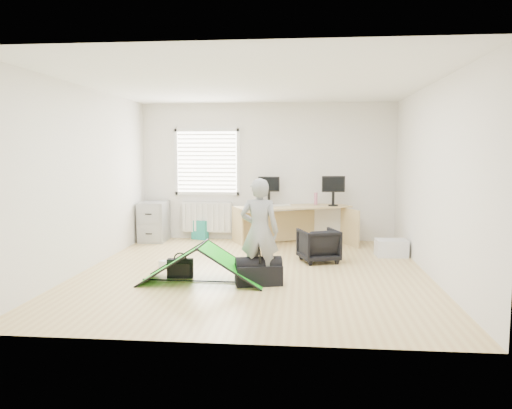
# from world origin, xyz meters

# --- Properties ---
(ground) EXTENTS (5.50, 5.50, 0.00)m
(ground) POSITION_xyz_m (0.00, 0.00, 0.00)
(ground) COLOR tan
(ground) RESTS_ON ground
(back_wall) EXTENTS (5.00, 0.02, 2.70)m
(back_wall) POSITION_xyz_m (0.00, 2.75, 1.35)
(back_wall) COLOR silver
(back_wall) RESTS_ON ground
(window) EXTENTS (1.20, 0.06, 1.20)m
(window) POSITION_xyz_m (-1.20, 2.71, 1.55)
(window) COLOR silver
(window) RESTS_ON back_wall
(radiator) EXTENTS (1.00, 0.12, 0.60)m
(radiator) POSITION_xyz_m (-1.20, 2.67, 0.45)
(radiator) COLOR silver
(radiator) RESTS_ON back_wall
(desk) EXTENTS (2.24, 1.52, 0.73)m
(desk) POSITION_xyz_m (0.53, 2.25, 0.37)
(desk) COLOR tan
(desk) RESTS_ON ground
(filing_cabinet) EXTENTS (0.51, 0.68, 0.78)m
(filing_cabinet) POSITION_xyz_m (-2.20, 2.37, 0.39)
(filing_cabinet) COLOR gray
(filing_cabinet) RESTS_ON ground
(monitor_left) EXTENTS (0.42, 0.14, 0.40)m
(monitor_left) POSITION_xyz_m (0.05, 2.54, 0.93)
(monitor_left) COLOR black
(monitor_left) RESTS_ON desk
(monitor_right) EXTENTS (0.44, 0.16, 0.42)m
(monitor_right) POSITION_xyz_m (1.28, 2.35, 0.94)
(monitor_right) COLOR black
(monitor_right) RESTS_ON desk
(keyboard) EXTENTS (0.50, 0.33, 0.02)m
(keyboard) POSITION_xyz_m (0.24, 2.21, 0.74)
(keyboard) COLOR beige
(keyboard) RESTS_ON desk
(thermos) EXTENTS (0.08, 0.08, 0.23)m
(thermos) POSITION_xyz_m (0.96, 2.56, 0.85)
(thermos) COLOR #CB718C
(thermos) RESTS_ON desk
(office_chair) EXTENTS (0.73, 0.74, 0.53)m
(office_chair) POSITION_xyz_m (0.96, 0.78, 0.27)
(office_chair) COLOR black
(office_chair) RESTS_ON ground
(person) EXTENTS (0.54, 0.38, 1.41)m
(person) POSITION_xyz_m (0.15, -0.65, 0.70)
(person) COLOR gray
(person) RESTS_ON ground
(kite) EXTENTS (1.68, 0.77, 0.52)m
(kite) POSITION_xyz_m (-0.62, -0.64, 0.26)
(kite) COLOR #12C414
(kite) RESTS_ON ground
(storage_crate) EXTENTS (0.53, 0.39, 0.28)m
(storage_crate) POSITION_xyz_m (2.20, 1.32, 0.14)
(storage_crate) COLOR silver
(storage_crate) RESTS_ON ground
(tote_bag) EXTENTS (0.35, 0.25, 0.38)m
(tote_bag) POSITION_xyz_m (-1.34, 2.63, 0.19)
(tote_bag) COLOR teal
(tote_bag) RESTS_ON ground
(laptop_bag) EXTENTS (0.37, 0.14, 0.27)m
(laptop_bag) POSITION_xyz_m (-0.98, -0.43, 0.13)
(laptop_bag) COLOR black
(laptop_bag) RESTS_ON ground
(white_box) EXTENTS (0.14, 0.14, 0.11)m
(white_box) POSITION_xyz_m (-1.39, 0.15, 0.05)
(white_box) COLOR silver
(white_box) RESTS_ON ground
(duffel_bag) EXTENTS (0.66, 0.45, 0.26)m
(duffel_bag) POSITION_xyz_m (0.14, -0.67, 0.13)
(duffel_bag) COLOR black
(duffel_bag) RESTS_ON ground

